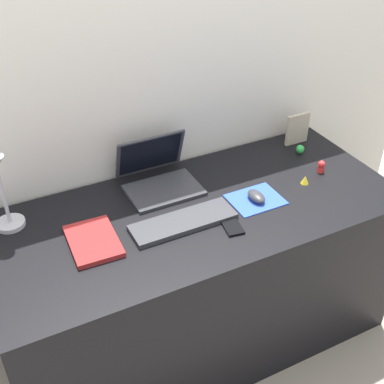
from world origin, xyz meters
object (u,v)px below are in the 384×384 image
object	(u,v)px
laptop	(158,174)
keyboard	(183,222)
notebook_pad	(93,241)
toy_figurine_red	(321,166)
mouse	(256,196)
cell_phone	(231,225)
toy_figurine_yellow	(305,180)
picture_frame	(297,129)
desk_lamp	(3,194)
toy_figurine_green	(300,149)

from	to	relation	value
laptop	keyboard	bearing A→B (deg)	-94.47
keyboard	laptop	bearing A→B (deg)	85.53
notebook_pad	toy_figurine_red	bearing A→B (deg)	3.10
mouse	cell_phone	bearing A→B (deg)	-151.30
notebook_pad	cell_phone	bearing A→B (deg)	-12.99
notebook_pad	toy_figurine_yellow	size ratio (longest dim) A/B	6.51
cell_phone	picture_frame	xyz separation A→B (m)	(0.60, 0.41, 0.07)
desk_lamp	toy_figurine_red	xyz separation A→B (m)	(1.29, -0.21, -0.13)
mouse	cell_phone	size ratio (longest dim) A/B	0.75
picture_frame	toy_figurine_green	size ratio (longest dim) A/B	3.61
toy_figurine_red	toy_figurine_green	bearing A→B (deg)	84.48
toy_figurine_green	toy_figurine_yellow	xyz separation A→B (m)	(-0.14, -0.22, -0.00)
cell_phone	toy_figurine_red	xyz separation A→B (m)	(0.54, 0.15, 0.02)
cell_phone	toy_figurine_green	distance (m)	0.65
picture_frame	cell_phone	bearing A→B (deg)	-145.67
toy_figurine_green	keyboard	bearing A→B (deg)	-162.08
toy_figurine_green	mouse	bearing A→B (deg)	-149.54
notebook_pad	toy_figurine_yellow	bearing A→B (deg)	0.59
keyboard	desk_lamp	world-z (taller)	desk_lamp
picture_frame	notebook_pad	bearing A→B (deg)	-165.95
keyboard	picture_frame	bearing A→B (deg)	22.92
keyboard	toy_figurine_yellow	xyz separation A→B (m)	(0.58, 0.02, 0.01)
toy_figurine_yellow	keyboard	bearing A→B (deg)	-178.38
keyboard	mouse	xyz separation A→B (m)	(0.33, 0.00, 0.01)
keyboard	toy_figurine_red	size ratio (longest dim) A/B	7.44
desk_lamp	toy_figurine_red	bearing A→B (deg)	-9.09
keyboard	toy_figurine_yellow	bearing A→B (deg)	1.62
cell_phone	notebook_pad	size ratio (longest dim) A/B	0.53
picture_frame	laptop	bearing A→B (deg)	-177.69
cell_phone	desk_lamp	size ratio (longest dim) A/B	0.39
desk_lamp	toy_figurine_green	world-z (taller)	desk_lamp
laptop	toy_figurine_green	xyz separation A→B (m)	(0.69, -0.06, -0.03)
keyboard	mouse	world-z (taller)	mouse
toy_figurine_yellow	desk_lamp	bearing A→B (deg)	168.04
picture_frame	toy_figurine_green	world-z (taller)	picture_frame
keyboard	cell_phone	size ratio (longest dim) A/B	3.20
laptop	picture_frame	xyz separation A→B (m)	(0.74, 0.03, 0.02)
notebook_pad	picture_frame	xyz separation A→B (m)	(1.10, 0.28, 0.06)
cell_phone	desk_lamp	world-z (taller)	desk_lamp
mouse	cell_phone	xyz separation A→B (m)	(-0.17, -0.09, -0.02)
mouse	desk_lamp	xyz separation A→B (m)	(-0.92, 0.26, 0.14)
cell_phone	picture_frame	size ratio (longest dim) A/B	0.85
toy_figurine_green	laptop	bearing A→B (deg)	175.12
cell_phone	toy_figurine_yellow	distance (m)	0.44
cell_phone	toy_figurine_red	size ratio (longest dim) A/B	2.32
mouse	toy_figurine_green	distance (m)	0.45
mouse	notebook_pad	distance (m)	0.67
desk_lamp	toy_figurine_green	bearing A→B (deg)	-1.41
cell_phone	toy_figurine_yellow	size ratio (longest dim) A/B	3.47
laptop	keyboard	distance (m)	0.30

